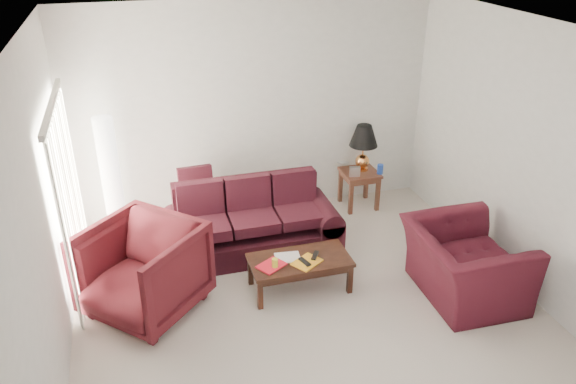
{
  "coord_description": "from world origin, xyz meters",
  "views": [
    {
      "loc": [
        -1.61,
        -4.71,
        3.93
      ],
      "look_at": [
        0.0,
        0.85,
        1.05
      ],
      "focal_mm": 35.0,
      "sensor_mm": 36.0,
      "label": 1
    }
  ],
  "objects_px": {
    "floor_lamp": "(112,182)",
    "armchair_left": "(143,270)",
    "end_table": "(359,189)",
    "sofa": "(252,221)",
    "coffee_table": "(300,273)",
    "armchair_right": "(465,264)"
  },
  "relations": [
    {
      "from": "sofa",
      "to": "floor_lamp",
      "type": "xyz_separation_m",
      "value": [
        -1.65,
        0.73,
        0.43
      ]
    },
    {
      "from": "end_table",
      "to": "armchair_left",
      "type": "relative_size",
      "value": 0.5
    },
    {
      "from": "sofa",
      "to": "armchair_left",
      "type": "height_order",
      "value": "armchair_left"
    },
    {
      "from": "floor_lamp",
      "to": "coffee_table",
      "type": "height_order",
      "value": "floor_lamp"
    },
    {
      "from": "floor_lamp",
      "to": "armchair_left",
      "type": "relative_size",
      "value": 1.57
    },
    {
      "from": "floor_lamp",
      "to": "coffee_table",
      "type": "distance_m",
      "value": 2.68
    },
    {
      "from": "floor_lamp",
      "to": "armchair_left",
      "type": "height_order",
      "value": "floor_lamp"
    },
    {
      "from": "sofa",
      "to": "coffee_table",
      "type": "relative_size",
      "value": 1.91
    },
    {
      "from": "sofa",
      "to": "floor_lamp",
      "type": "distance_m",
      "value": 1.85
    },
    {
      "from": "armchair_left",
      "to": "coffee_table",
      "type": "relative_size",
      "value": 0.97
    },
    {
      "from": "floor_lamp",
      "to": "armchair_right",
      "type": "height_order",
      "value": "floor_lamp"
    },
    {
      "from": "floor_lamp",
      "to": "armchair_right",
      "type": "distance_m",
      "value": 4.4
    },
    {
      "from": "floor_lamp",
      "to": "armchair_left",
      "type": "bearing_deg",
      "value": -80.57
    },
    {
      "from": "end_table",
      "to": "armchair_left",
      "type": "distance_m",
      "value": 3.59
    },
    {
      "from": "floor_lamp",
      "to": "armchair_left",
      "type": "xyz_separation_m",
      "value": [
        0.26,
        -1.56,
        -0.37
      ]
    },
    {
      "from": "floor_lamp",
      "to": "armchair_right",
      "type": "bearing_deg",
      "value": -31.47
    },
    {
      "from": "sofa",
      "to": "coffee_table",
      "type": "height_order",
      "value": "sofa"
    },
    {
      "from": "coffee_table",
      "to": "armchair_right",
      "type": "bearing_deg",
      "value": -22.87
    },
    {
      "from": "end_table",
      "to": "floor_lamp",
      "type": "distance_m",
      "value": 3.5
    },
    {
      "from": "sofa",
      "to": "armchair_right",
      "type": "height_order",
      "value": "sofa"
    },
    {
      "from": "sofa",
      "to": "end_table",
      "type": "bearing_deg",
      "value": 18.02
    },
    {
      "from": "armchair_right",
      "to": "floor_lamp",
      "type": "bearing_deg",
      "value": 59.99
    }
  ]
}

